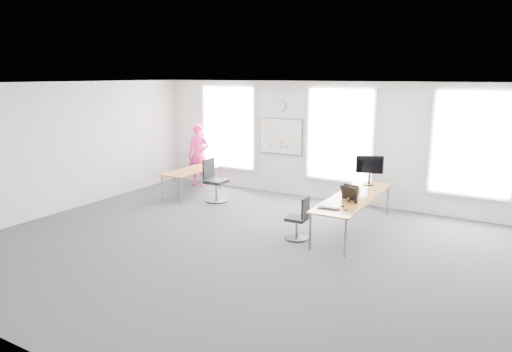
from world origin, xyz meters
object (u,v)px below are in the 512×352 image
Objects in this scene: keyboard at (329,208)px; monitor at (369,167)px; chair_right at (299,221)px; headphones at (352,200)px; chair_left at (214,183)px; person at (199,155)px; desk_left at (192,172)px; desk_right at (354,199)px.

monitor reaches higher than keyboard.
chair_right reaches higher than headphones.
chair_left is 0.60× the size of person.
chair_left is 1.82m from person.
chair_right reaches higher than keyboard.
chair_left is (-3.04, 1.45, 0.10)m from chair_right.
chair_left is 3.88m from monitor.
chair_right is at bearing -41.46° from person.
monitor reaches higher than chair_right.
person is (-4.39, 2.59, 0.52)m from chair_right.
headphones is 1.65m from monitor.
headphones is (0.25, 0.58, 0.04)m from keyboard.
person is at bearing -124.99° from chair_right.
desk_left is at bearing 141.37° from keyboard.
headphones is at bearing -13.77° from desk_left.
headphones is at bearing -104.07° from chair_left.
desk_right is 4.45× the size of monitor.
chair_left reaches higher than headphones.
chair_right is at bearing -116.39° from chair_left.
chair_left is at bearing -174.57° from headphones.
monitor is at bearing -15.94° from person.
keyboard is (0.62, -0.05, 0.36)m from chair_right.
desk_right is 14.84× the size of headphones.
monitor reaches higher than desk_left.
person is 5.13m from monitor.
desk_left is 2.73× the size of monitor.
keyboard is at bearing -21.12° from desk_left.
headphones is at bearing 49.13° from keyboard.
chair_right reaches higher than desk_left.
chair_right is 3.37m from chair_left.
desk_left is 1.70× the size of chair_left.
chair_right is 5.12m from person.
desk_right is 1.10m from keyboard.
desk_left is (-4.70, 0.68, -0.07)m from desk_right.
monitor reaches higher than chair_left.
chair_left is 3.96m from keyboard.
desk_left is at bearing 169.11° from monitor.
person reaches higher than keyboard.
chair_left is at bearing 174.40° from monitor.
chair_left is 4.03m from headphones.
desk_right is at bearing -104.59° from monitor.
desk_left is at bearing -117.88° from chair_right.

